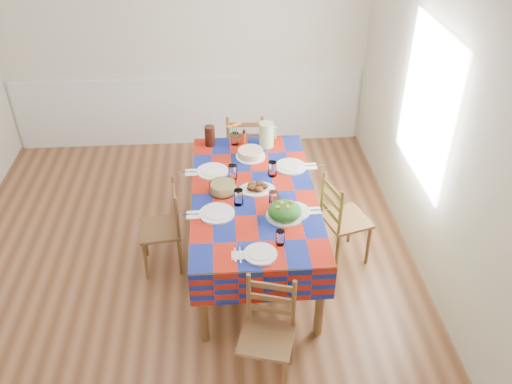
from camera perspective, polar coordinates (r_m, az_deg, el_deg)
room at (r=4.56m, az=-8.73°, el=4.86°), size 4.58×5.08×2.78m
wainscot at (r=7.16m, az=-7.04°, el=8.64°), size 4.41×0.06×0.92m
window_right at (r=5.08m, az=17.54°, el=8.72°), size 0.00×1.40×1.40m
dining_table at (r=4.93m, az=-0.24°, el=-0.88°), size 1.12×2.09×0.81m
setting_near_head at (r=4.22m, az=1.14°, el=-5.90°), size 0.43×0.28×0.13m
setting_left_near at (r=4.64m, az=-3.39°, el=-1.63°), size 0.55×0.33×0.15m
setting_left_far at (r=5.12m, az=-3.92°, el=2.17°), size 0.55×0.33×0.15m
setting_right_near at (r=4.66m, az=3.30°, el=-1.51°), size 0.51×0.30×0.13m
setting_right_far at (r=5.18m, az=3.04°, el=2.62°), size 0.57×0.33×0.15m
meat_platter at (r=4.89m, az=0.11°, el=0.46°), size 0.33×0.24×0.06m
salad_platter at (r=4.56m, az=3.03°, el=-2.05°), size 0.32×0.32×0.13m
pasta_bowl at (r=4.87m, az=-3.51°, el=0.44°), size 0.24×0.24×0.09m
cake at (r=5.38m, az=-0.57°, el=4.05°), size 0.30×0.30×0.08m
serving_utensils at (r=4.82m, az=2.01°, el=-0.48°), size 0.17×0.38×0.01m
flower_vase at (r=5.58m, az=-2.24°, el=5.97°), size 0.16×0.13×0.25m
hot_sauce at (r=5.57m, az=-1.26°, el=5.73°), size 0.04×0.04×0.17m
green_pitcher at (r=5.54m, az=1.10°, el=6.06°), size 0.15×0.15×0.26m
tea_pitcher at (r=5.58m, az=-4.88°, el=5.90°), size 0.11×0.11×0.21m
name_card at (r=4.11m, az=1.00°, el=-7.60°), size 0.09×0.03×0.02m
chair_near at (r=4.14m, az=1.22°, el=-14.74°), size 0.48×0.47×0.89m
chair_far at (r=6.17m, az=-1.10°, el=4.37°), size 0.46×0.44×0.98m
chair_left at (r=5.13m, az=-9.64°, el=-3.79°), size 0.42×0.43×0.89m
chair_right at (r=5.19m, az=9.05°, el=-2.93°), size 0.49×0.51×0.93m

